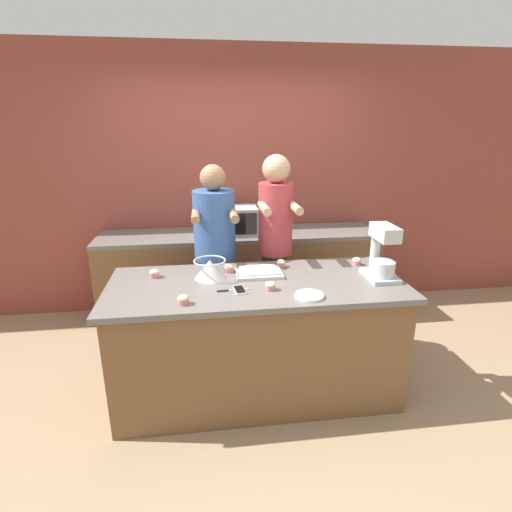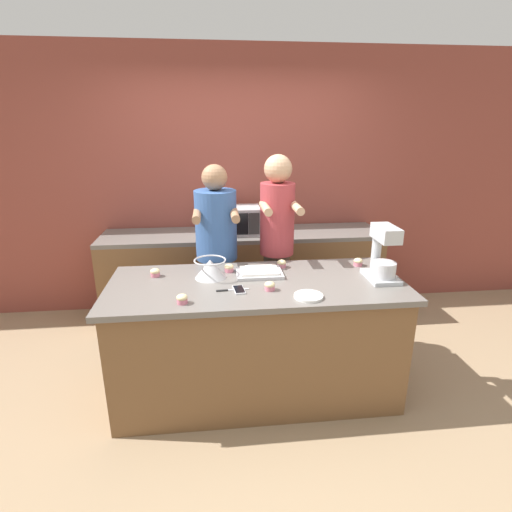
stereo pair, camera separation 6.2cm
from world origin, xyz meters
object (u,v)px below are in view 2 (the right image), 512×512
(mixing_bowl, at_px, (210,268))
(small_plate, at_px, (308,296))
(person_right, at_px, (277,249))
(microwave_oven, at_px, (234,220))
(baking_tray, at_px, (259,272))
(cupcake_3, at_px, (358,262))
(cell_phone, at_px, (239,290))
(cupcake_1, at_px, (270,286))
(knife, at_px, (230,290))
(cupcake_2, at_px, (282,264))
(stand_mixer, at_px, (383,256))
(person_left, at_px, (217,259))
(cupcake_0, at_px, (155,273))
(cupcake_4, at_px, (182,299))
(cupcake_5, at_px, (229,268))

(mixing_bowl, height_order, small_plate, mixing_bowl)
(person_right, distance_m, microwave_oven, 0.74)
(baking_tray, distance_m, cupcake_3, 0.80)
(cell_phone, height_order, cupcake_1, cupcake_1)
(knife, xyz_separation_m, cupcake_2, (0.42, 0.41, 0.03))
(stand_mixer, bearing_deg, baking_tray, 168.00)
(person_left, relative_size, cupcake_3, 23.65)
(stand_mixer, xyz_separation_m, microwave_oven, (-0.98, 1.31, -0.02))
(cupcake_2, bearing_deg, person_right, 87.52)
(mixing_bowl, relative_size, cupcake_3, 3.33)
(cupcake_0, distance_m, cupcake_1, 0.87)
(person_left, xyz_separation_m, cupcake_0, (-0.46, -0.42, 0.06))
(small_plate, height_order, knife, small_plate)
(knife, bearing_deg, cupcake_3, 20.49)
(small_plate, distance_m, cupcake_0, 1.14)
(cupcake_1, xyz_separation_m, cupcake_4, (-0.57, -0.15, 0.00))
(cell_phone, relative_size, cupcake_3, 2.16)
(mixing_bowl, relative_size, cupcake_5, 3.33)
(person_left, bearing_deg, mixing_bowl, -96.39)
(cell_phone, xyz_separation_m, cupcake_5, (-0.05, 0.36, 0.02))
(mixing_bowl, distance_m, small_plate, 0.76)
(person_left, xyz_separation_m, cell_phone, (0.13, -0.75, 0.03))
(person_left, relative_size, knife, 7.50)
(small_plate, bearing_deg, baking_tray, 121.31)
(person_left, height_order, knife, person_left)
(baking_tray, xyz_separation_m, microwave_oven, (-0.12, 1.13, 0.13))
(person_left, relative_size, cupcake_1, 23.65)
(cupcake_5, bearing_deg, cupcake_0, -175.95)
(knife, xyz_separation_m, cupcake_5, (0.01, 0.36, 0.03))
(cell_phone, bearing_deg, cupcake_1, -4.65)
(person_left, bearing_deg, cell_phone, -79.79)
(microwave_oven, bearing_deg, knife, -94.32)
(baking_tray, height_order, cupcake_3, cupcake_3)
(microwave_oven, bearing_deg, cell_phone, -91.94)
(stand_mixer, height_order, mixing_bowl, stand_mixer)
(mixing_bowl, bearing_deg, cupcake_1, -34.98)
(cupcake_4, bearing_deg, person_left, 75.79)
(baking_tray, distance_m, microwave_oven, 1.14)
(person_left, relative_size, cupcake_2, 23.65)
(baking_tray, bearing_deg, person_left, 122.96)
(baking_tray, xyz_separation_m, knife, (-0.23, -0.27, -0.02))
(small_plate, height_order, cupcake_5, cupcake_5)
(mixing_bowl, distance_m, microwave_oven, 1.17)
(stand_mixer, xyz_separation_m, cupcake_5, (-1.08, 0.27, -0.14))
(cupcake_2, xyz_separation_m, cupcake_4, (-0.73, -0.58, 0.00))
(knife, relative_size, cupcake_2, 3.15)
(person_left, height_order, stand_mixer, person_left)
(person_right, height_order, cell_phone, person_right)
(baking_tray, bearing_deg, cupcake_1, -82.97)
(mixing_bowl, bearing_deg, cell_phone, -53.89)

